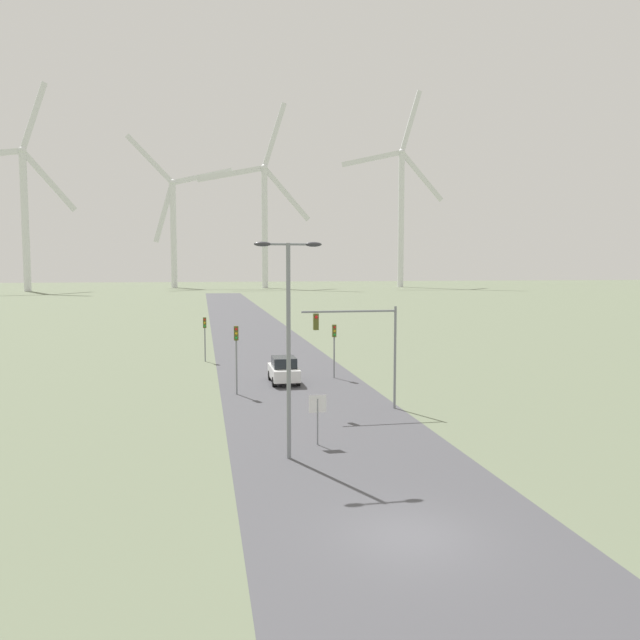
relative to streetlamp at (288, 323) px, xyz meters
The scene contains 13 objects.
ground_plane 10.31m from the streetlamp, 72.78° to the right, with size 600.00×600.00×0.00m, color #667056.
road_surface 40.31m from the streetlamp, 86.36° to the left, with size 10.00×240.00×0.01m.
streetlamp is the anchor object (origin of this frame).
stop_sign_near 4.74m from the streetlamp, 48.04° to the left, with size 0.81×0.07×2.30m.
traffic_light_post_near_left 13.91m from the streetlamp, 96.05° to the left, with size 0.28×0.34×4.33m.
traffic_light_post_near_right 19.21m from the streetlamp, 72.21° to the left, with size 0.28×0.34×3.88m.
traffic_light_post_mid_left 28.11m from the streetlamp, 96.82° to the left, with size 0.28×0.33×3.75m.
traffic_light_mast_overhead 9.71m from the streetlamp, 56.90° to the left, with size 5.42×0.35×5.83m.
car_approaching 17.65m from the streetlamp, 83.33° to the left, with size 1.88×4.10×1.83m.
wind_turbine_far_left 195.53m from the streetlamp, 107.27° to the left, with size 34.59×18.70×65.90m.
wind_turbine_left 212.14m from the streetlamp, 93.66° to the left, with size 38.05×2.88×54.99m.
wind_turbine_center 202.81m from the streetlamp, 84.57° to the left, with size 40.76×4.36×66.35m.
wind_turbine_right 215.14m from the streetlamp, 70.69° to the left, with size 40.27×2.77×73.31m.
Camera 1 is at (-6.03, -17.27, 8.10)m, focal length 35.00 mm.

